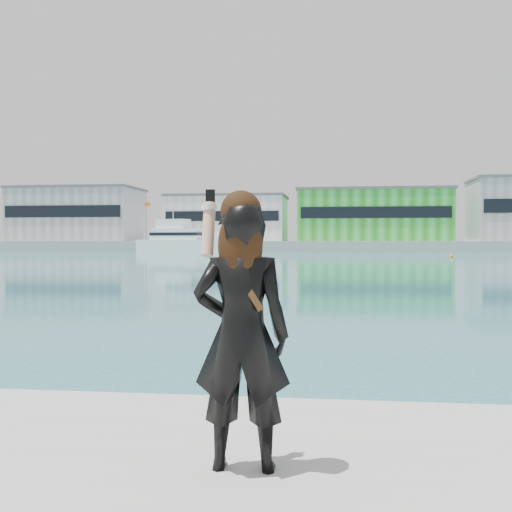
% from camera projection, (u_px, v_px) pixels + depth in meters
% --- Properties ---
extents(far_quay, '(320.00, 40.00, 2.00)m').
position_uv_depth(far_quay, '(334.00, 246.00, 133.76)').
color(far_quay, '#9E9E99').
rests_on(far_quay, ground).
extents(warehouse_grey_left, '(26.52, 16.36, 11.50)m').
position_uv_depth(warehouse_grey_left, '(78.00, 214.00, 138.69)').
color(warehouse_grey_left, gray).
rests_on(warehouse_grey_left, far_quay).
extents(warehouse_white, '(24.48, 15.35, 9.50)m').
position_uv_depth(warehouse_white, '(228.00, 218.00, 134.46)').
color(warehouse_white, silver).
rests_on(warehouse_white, far_quay).
extents(warehouse_green, '(30.60, 16.36, 10.50)m').
position_uv_depth(warehouse_green, '(373.00, 215.00, 130.57)').
color(warehouse_green, green).
rests_on(warehouse_green, far_quay).
extents(flagpole_left, '(1.28, 0.16, 8.00)m').
position_uv_depth(flagpole_left, '(145.00, 219.00, 129.60)').
color(flagpole_left, silver).
rests_on(flagpole_left, far_quay).
extents(flagpole_right, '(1.28, 0.16, 8.00)m').
position_uv_depth(flagpole_right, '(450.00, 217.00, 121.85)').
color(flagpole_right, silver).
rests_on(flagpole_right, far_quay).
extents(motor_yacht, '(17.62, 8.27, 7.94)m').
position_uv_depth(motor_yacht, '(180.00, 240.00, 118.12)').
color(motor_yacht, white).
rests_on(motor_yacht, ground).
extents(buoy_near, '(0.50, 0.50, 0.50)m').
position_uv_depth(buoy_near, '(451.00, 257.00, 80.96)').
color(buoy_near, orange).
rests_on(buoy_near, ground).
extents(buoy_far, '(0.50, 0.50, 0.50)m').
position_uv_depth(buoy_far, '(257.00, 255.00, 95.30)').
color(buoy_far, orange).
rests_on(buoy_far, ground).
extents(woman, '(0.63, 0.43, 1.76)m').
position_uv_depth(woman, '(241.00, 327.00, 3.97)').
color(woman, black).
rests_on(woman, near_quay).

